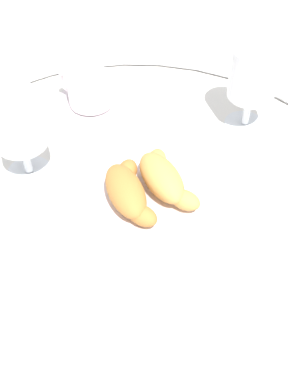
{
  "coord_description": "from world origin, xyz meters",
  "views": [
    {
      "loc": [
        0.44,
        -0.1,
        0.52
      ],
      "look_at": [
        0.01,
        0.01,
        0.03
      ],
      "focal_mm": 44.79,
      "sensor_mm": 36.0,
      "label": 1
    }
  ],
  "objects_px": {
    "pastry_plate": "(144,200)",
    "sugar_packet": "(34,290)",
    "croissant_large": "(128,191)",
    "coffee_cup_near": "(90,94)",
    "juice_glass_right": "(253,78)",
    "croissant_small": "(164,179)",
    "juice_glass_left": "(18,124)"
  },
  "relations": [
    {
      "from": "juice_glass_right",
      "to": "coffee_cup_near",
      "type": "bearing_deg",
      "value": -115.63
    },
    {
      "from": "croissant_small",
      "to": "coffee_cup_near",
      "type": "height_order",
      "value": "croissant_small"
    },
    {
      "from": "juice_glass_left",
      "to": "juice_glass_right",
      "type": "distance_m",
      "value": 0.36
    },
    {
      "from": "juice_glass_right",
      "to": "sugar_packet",
      "type": "bearing_deg",
      "value": -58.19
    },
    {
      "from": "coffee_cup_near",
      "to": "juice_glass_right",
      "type": "bearing_deg",
      "value": 64.37
    },
    {
      "from": "croissant_small",
      "to": "juice_glass_left",
      "type": "distance_m",
      "value": 0.22
    },
    {
      "from": "pastry_plate",
      "to": "coffee_cup_near",
      "type": "height_order",
      "value": "coffee_cup_near"
    },
    {
      "from": "pastry_plate",
      "to": "coffee_cup_near",
      "type": "relative_size",
      "value": 1.67
    },
    {
      "from": "croissant_small",
      "to": "croissant_large",
      "type": "bearing_deg",
      "value": -79.48
    },
    {
      "from": "pastry_plate",
      "to": "juice_glass_left",
      "type": "distance_m",
      "value": 0.21
    },
    {
      "from": "croissant_large",
      "to": "juice_glass_left",
      "type": "relative_size",
      "value": 0.97
    },
    {
      "from": "croissant_small",
      "to": "juice_glass_right",
      "type": "distance_m",
      "value": 0.23
    },
    {
      "from": "pastry_plate",
      "to": "sugar_packet",
      "type": "height_order",
      "value": "pastry_plate"
    },
    {
      "from": "juice_glass_left",
      "to": "juice_glass_right",
      "type": "xyz_separation_m",
      "value": [
        -0.02,
        0.36,
        -0.0
      ]
    },
    {
      "from": "juice_glass_right",
      "to": "croissant_large",
      "type": "bearing_deg",
      "value": -59.54
    },
    {
      "from": "croissant_large",
      "to": "coffee_cup_near",
      "type": "bearing_deg",
      "value": -178.52
    },
    {
      "from": "juice_glass_right",
      "to": "sugar_packet",
      "type": "height_order",
      "value": "juice_glass_right"
    },
    {
      "from": "pastry_plate",
      "to": "sugar_packet",
      "type": "bearing_deg",
      "value": -58.85
    },
    {
      "from": "juice_glass_right",
      "to": "sugar_packet",
      "type": "distance_m",
      "value": 0.45
    },
    {
      "from": "croissant_large",
      "to": "croissant_small",
      "type": "height_order",
      "value": "same"
    },
    {
      "from": "pastry_plate",
      "to": "croissant_small",
      "type": "relative_size",
      "value": 1.68
    },
    {
      "from": "croissant_large",
      "to": "sugar_packet",
      "type": "xyz_separation_m",
      "value": [
        0.1,
        -0.14,
        -0.04
      ]
    },
    {
      "from": "juice_glass_right",
      "to": "juice_glass_left",
      "type": "bearing_deg",
      "value": -86.48
    },
    {
      "from": "croissant_small",
      "to": "sugar_packet",
      "type": "distance_m",
      "value": 0.23
    },
    {
      "from": "croissant_large",
      "to": "coffee_cup_near",
      "type": "xyz_separation_m",
      "value": [
        -0.25,
        -0.01,
        -0.02
      ]
    },
    {
      "from": "croissant_small",
      "to": "juice_glass_left",
      "type": "xyz_separation_m",
      "value": [
        -0.11,
        -0.18,
        0.05
      ]
    },
    {
      "from": "pastry_plate",
      "to": "sugar_packet",
      "type": "distance_m",
      "value": 0.2
    },
    {
      "from": "pastry_plate",
      "to": "coffee_cup_near",
      "type": "bearing_deg",
      "value": -173.06
    },
    {
      "from": "pastry_plate",
      "to": "croissant_small",
      "type": "distance_m",
      "value": 0.04
    },
    {
      "from": "coffee_cup_near",
      "to": "sugar_packet",
      "type": "distance_m",
      "value": 0.38
    },
    {
      "from": "croissant_small",
      "to": "pastry_plate",
      "type": "bearing_deg",
      "value": -79.71
    },
    {
      "from": "croissant_large",
      "to": "coffee_cup_near",
      "type": "height_order",
      "value": "croissant_large"
    }
  ]
}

